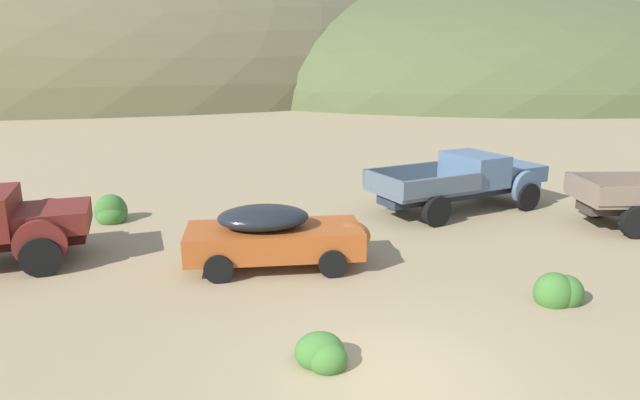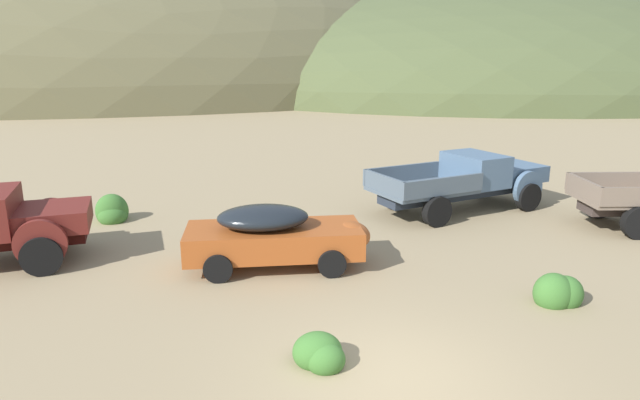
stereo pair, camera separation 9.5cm
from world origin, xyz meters
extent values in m
plane|color=#998460|center=(0.00, 0.00, 0.00)|extent=(300.00, 300.00, 0.00)
ellipsoid|color=brown|center=(-22.04, 74.77, 0.00)|extent=(99.37, 68.27, 38.96)
ellipsoid|color=#4C5633|center=(32.41, 73.93, 0.00)|extent=(84.33, 79.68, 27.98)
cube|color=maroon|center=(-7.08, 6.71, 1.11)|extent=(1.97, 2.05, 0.55)
cube|color=#B7B2A8|center=(-6.31, 6.85, 1.09)|extent=(0.29, 1.22, 0.44)
cylinder|color=maroon|center=(-7.12, 5.63, 0.76)|extent=(1.21, 0.38, 1.20)
cylinder|color=maroon|center=(-7.49, 7.72, 0.76)|extent=(1.21, 0.38, 1.20)
cube|color=black|center=(-7.97, 6.56, 1.57)|extent=(0.35, 1.73, 0.59)
cylinder|color=black|center=(-7.11, 5.57, 0.48)|extent=(0.99, 0.44, 0.96)
cylinder|color=black|center=(-7.50, 7.77, 0.48)|extent=(0.99, 0.44, 0.96)
cube|color=#A34C1E|center=(-1.59, 5.32, 0.68)|extent=(4.34, 1.87, 0.68)
ellipsoid|color=black|center=(-1.85, 5.33, 1.28)|extent=(2.28, 1.59, 0.57)
ellipsoid|color=#A34C1E|center=(0.34, 5.25, 0.75)|extent=(0.99, 1.41, 0.61)
cylinder|color=black|center=(-0.29, 4.41, 0.34)|extent=(0.69, 0.22, 0.68)
cylinder|color=black|center=(-0.23, 6.13, 0.34)|extent=(0.69, 0.22, 0.68)
cylinder|color=black|center=(-2.95, 4.50, 0.34)|extent=(0.69, 0.22, 0.68)
cylinder|color=black|center=(-2.89, 6.22, 0.34)|extent=(0.69, 0.22, 0.68)
cube|color=#262D39|center=(5.01, 9.58, 0.66)|extent=(6.05, 2.92, 0.36)
cube|color=slate|center=(7.11, 10.30, 1.11)|extent=(2.39, 2.34, 0.55)
cube|color=#B7B2A8|center=(7.96, 10.59, 1.09)|extent=(0.48, 1.21, 0.44)
cylinder|color=slate|center=(7.22, 9.19, 0.76)|extent=(1.19, 0.56, 1.20)
cylinder|color=slate|center=(6.52, 11.24, 0.76)|extent=(1.19, 0.56, 1.20)
cube|color=slate|center=(5.55, 9.77, 1.36)|extent=(2.00, 2.44, 1.05)
cube|color=black|center=(6.15, 9.97, 1.57)|extent=(0.62, 1.70, 0.59)
cube|color=#4D5B67|center=(3.45, 9.05, 0.90)|extent=(3.59, 3.06, 0.12)
cube|color=#4D5B67|center=(3.80, 8.01, 1.23)|extent=(2.92, 1.08, 0.55)
cube|color=#4D5B67|center=(3.09, 10.09, 1.23)|extent=(2.92, 1.08, 0.55)
cube|color=#4D5B67|center=(2.06, 8.58, 1.23)|extent=(0.80, 2.11, 0.55)
cylinder|color=black|center=(7.24, 9.14, 0.48)|extent=(1.00, 0.57, 0.96)
cylinder|color=black|center=(6.51, 11.30, 0.48)|extent=(1.00, 0.57, 0.96)
cylinder|color=black|center=(3.57, 7.89, 0.48)|extent=(1.00, 0.57, 0.96)
cylinder|color=black|center=(2.84, 10.05, 0.48)|extent=(1.00, 0.57, 0.96)
cube|color=#746354|center=(9.23, 6.96, 0.90)|extent=(3.11, 2.40, 0.12)
cube|color=#746354|center=(9.36, 7.99, 1.23)|extent=(2.88, 0.44, 0.55)
cube|color=#746354|center=(7.86, 7.12, 1.23)|extent=(0.35, 2.07, 0.55)
cylinder|color=black|center=(8.86, 5.91, 0.48)|extent=(0.99, 0.39, 0.96)
cylinder|color=black|center=(9.12, 8.06, 0.48)|extent=(0.99, 0.39, 0.96)
ellipsoid|color=#3D702D|center=(-1.05, 0.55, 0.15)|extent=(0.67, 0.60, 0.55)
ellipsoid|color=#3D702D|center=(-1.17, 0.77, 0.18)|extent=(0.86, 0.78, 0.67)
ellipsoid|color=#3D702D|center=(4.36, 2.28, 0.22)|extent=(0.76, 0.68, 0.78)
ellipsoid|color=#3D702D|center=(4.10, 2.29, 0.24)|extent=(0.84, 0.76, 0.87)
ellipsoid|color=#3D702D|center=(-6.40, 9.87, 0.19)|extent=(0.88, 0.79, 0.68)
ellipsoid|color=#3D702D|center=(-6.45, 10.08, 0.30)|extent=(1.02, 0.92, 1.10)
camera|label=1|loc=(-2.46, -7.60, 5.10)|focal=30.92mm
camera|label=2|loc=(-2.37, -7.61, 5.10)|focal=30.92mm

